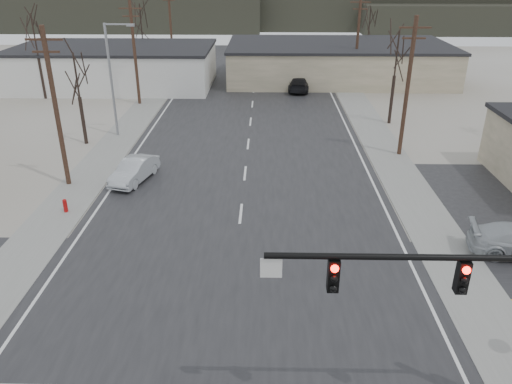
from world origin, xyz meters
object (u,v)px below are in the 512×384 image
at_px(sedan_crossing, 134,170).
at_px(car_far_b, 209,66).
at_px(traffic_signal_mast, 496,305).
at_px(fire_hydrant, 65,206).
at_px(car_far_a, 299,83).

height_order(sedan_crossing, car_far_b, sedan_crossing).
bearing_deg(traffic_signal_mast, sedan_crossing, 128.87).
height_order(fire_hydrant, car_far_b, car_far_b).
bearing_deg(car_far_a, traffic_signal_mast, 99.40).
bearing_deg(car_far_b, fire_hydrant, -101.63).
bearing_deg(sedan_crossing, car_far_b, 103.28).
height_order(traffic_signal_mast, car_far_a, traffic_signal_mast).
bearing_deg(car_far_a, car_far_b, -37.69).
height_order(sedan_crossing, car_far_a, car_far_a).
xyz_separation_m(traffic_signal_mast, fire_hydrant, (-18.09, 14.20, -4.22)).
relative_size(fire_hydrant, car_far_b, 0.24).
bearing_deg(sedan_crossing, traffic_signal_mast, -36.01).
relative_size(traffic_signal_mast, car_far_a, 1.62).
distance_m(fire_hydrant, sedan_crossing, 5.47).
distance_m(traffic_signal_mast, sedan_crossing, 24.45).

